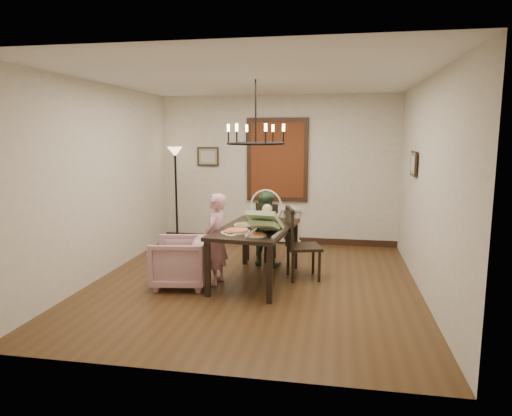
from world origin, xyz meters
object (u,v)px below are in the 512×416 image
(chair_far, at_px, (261,232))
(baby_bouncer, at_px, (265,219))
(armchair, at_px, (180,262))
(elderly_woman, at_px, (216,247))
(seated_man, at_px, (265,235))
(chair_right, at_px, (304,243))
(drinking_glass, at_px, (256,222))
(dining_table, at_px, (256,233))
(floor_lamp, at_px, (176,197))

(chair_far, xyz_separation_m, baby_bouncer, (0.31, -1.59, 0.52))
(chair_far, xyz_separation_m, armchair, (-0.88, -1.56, -0.12))
(elderly_woman, bearing_deg, seated_man, 158.94)
(chair_far, bearing_deg, baby_bouncer, -60.17)
(chair_far, bearing_deg, chair_right, -31.52)
(chair_far, relative_size, drinking_glass, 6.91)
(dining_table, relative_size, elderly_woman, 1.68)
(chair_right, distance_m, floor_lamp, 3.15)
(elderly_woman, height_order, drinking_glass, elderly_woman)
(drinking_glass, relative_size, floor_lamp, 0.07)
(chair_far, relative_size, elderly_woman, 0.88)
(baby_bouncer, bearing_deg, dining_table, 122.71)
(chair_far, xyz_separation_m, seated_man, (0.11, -0.33, 0.03))
(seated_man, distance_m, floor_lamp, 2.28)
(armchair, relative_size, seated_man, 0.76)
(baby_bouncer, bearing_deg, drinking_glass, 120.73)
(armchair, bearing_deg, chair_far, 141.86)
(baby_bouncer, bearing_deg, seated_man, 106.01)
(baby_bouncer, relative_size, drinking_glass, 4.60)
(dining_table, xyz_separation_m, drinking_glass, (-0.00, 0.04, 0.15))
(drinking_glass, bearing_deg, elderly_woman, -156.31)
(seated_man, distance_m, baby_bouncer, 1.38)
(chair_far, height_order, elderly_woman, elderly_woman)
(chair_right, bearing_deg, dining_table, 94.89)
(chair_far, xyz_separation_m, elderly_woman, (-0.42, -1.37, 0.07))
(drinking_glass, bearing_deg, chair_far, 95.60)
(elderly_woman, bearing_deg, armchair, -62.06)
(chair_right, distance_m, elderly_woman, 1.27)
(chair_right, xyz_separation_m, armchair, (-1.65, -0.64, -0.19))
(chair_right, distance_m, armchair, 1.78)
(chair_right, relative_size, elderly_woman, 1.00)
(chair_far, distance_m, baby_bouncer, 1.71)
(chair_far, height_order, armchair, chair_far)
(armchair, distance_m, seated_man, 1.59)
(elderly_woman, distance_m, floor_lamp, 2.66)
(seated_man, bearing_deg, chair_right, 148.19)
(elderly_woman, xyz_separation_m, baby_bouncer, (0.73, -0.22, 0.46))
(floor_lamp, bearing_deg, chair_far, -25.78)
(dining_table, distance_m, drinking_glass, 0.16)
(dining_table, height_order, chair_far, chair_far)
(dining_table, height_order, baby_bouncer, baby_bouncer)
(seated_man, xyz_separation_m, floor_lamp, (-1.90, 1.19, 0.41))
(elderly_woman, distance_m, seated_man, 1.17)
(armchair, xyz_separation_m, drinking_glass, (0.99, 0.42, 0.51))
(dining_table, bearing_deg, elderly_woman, -153.75)
(dining_table, xyz_separation_m, elderly_woman, (-0.53, -0.19, -0.17))
(chair_far, height_order, chair_right, chair_right)
(chair_far, bearing_deg, seated_man, -53.37)
(dining_table, distance_m, chair_right, 0.73)
(dining_table, height_order, elderly_woman, elderly_woman)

